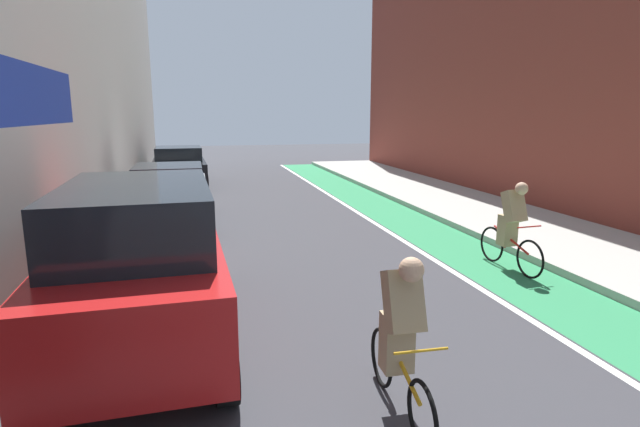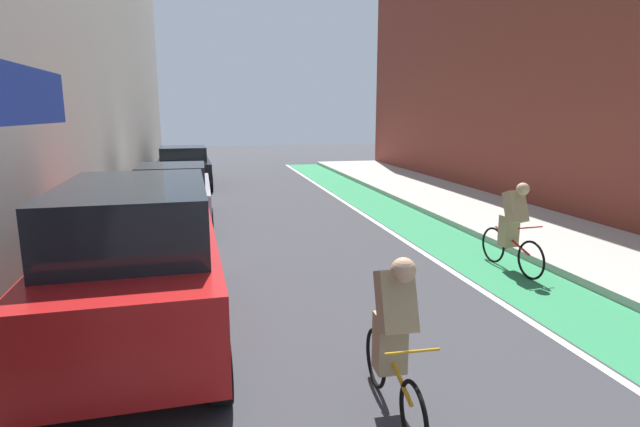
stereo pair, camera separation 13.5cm
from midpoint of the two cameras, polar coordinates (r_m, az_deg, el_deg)
The scene contains 10 objects.
ground_plane at distance 9.53m, azimuth -0.50°, elevation -5.67°, with size 70.66×70.66×0.00m, color #38383D.
bike_lane_paint at distance 12.36m, azimuth 11.54°, elevation -1.91°, with size 1.60×32.12×0.00m, color #2D8451.
lane_divider_stripe at distance 12.01m, azimuth 7.64°, elevation -2.16°, with size 0.12×32.12×0.00m, color white.
sidewalk_right at distance 13.57m, azimuth 21.06°, elevation -0.96°, with size 3.34×32.12×0.14m, color #A8A59E.
building_facade_right at distance 16.73m, azimuth 26.68°, elevation 16.68°, with size 2.40×28.12×9.34m, color brown.
parked_suv_red at distance 6.59m, azimuth -20.09°, elevation -4.95°, with size 2.04×4.76×1.98m.
parked_sedan_silver at distance 13.18m, azimuth -16.93°, elevation 2.12°, with size 1.90×4.33×1.53m.
parked_sedan_black at distance 19.99m, azimuth -15.89°, elevation 5.20°, with size 2.10×4.65×1.53m.
cyclist_mid at distance 4.79m, azimuth 8.35°, elevation -13.32°, with size 0.48×1.66×1.58m.
cyclist_trailing at distance 9.59m, azimuth 20.52°, elevation -1.29°, with size 0.48×1.72×1.62m.
Camera 1 is at (-2.13, 3.21, 2.80)m, focal length 28.21 mm.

